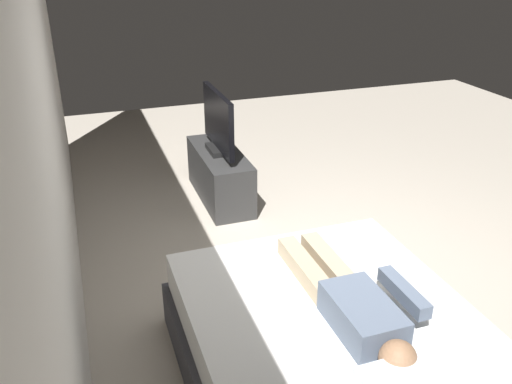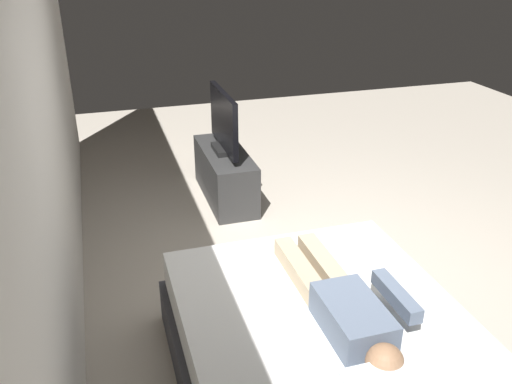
{
  "view_description": "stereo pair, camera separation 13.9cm",
  "coord_description": "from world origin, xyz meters",
  "px_view_note": "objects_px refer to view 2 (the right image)",
  "views": [
    {
      "loc": [
        -3.1,
        1.71,
        2.38
      ],
      "look_at": [
        0.27,
        0.53,
        0.69
      ],
      "focal_mm": 37.77,
      "sensor_mm": 36.0,
      "label": 1
    },
    {
      "loc": [
        -3.14,
        1.57,
        2.38
      ],
      "look_at": [
        0.27,
        0.53,
        0.69
      ],
      "focal_mm": 37.77,
      "sensor_mm": 36.0,
      "label": 2
    }
  ],
  "objects_px": {
    "remote": "(396,286)",
    "tv_stand": "(225,175)",
    "bed": "(328,363)",
    "tv": "(224,123)",
    "person": "(344,304)"
  },
  "relations": [
    {
      "from": "remote",
      "to": "tv",
      "type": "bearing_deg",
      "value": 8.92
    },
    {
      "from": "person",
      "to": "remote",
      "type": "distance_m",
      "value": 0.44
    },
    {
      "from": "bed",
      "to": "tv_stand",
      "type": "distance_m",
      "value": 2.71
    },
    {
      "from": "person",
      "to": "tv",
      "type": "distance_m",
      "value": 2.68
    },
    {
      "from": "tv_stand",
      "to": "tv",
      "type": "relative_size",
      "value": 1.25
    },
    {
      "from": "person",
      "to": "tv",
      "type": "relative_size",
      "value": 1.43
    },
    {
      "from": "person",
      "to": "tv_stand",
      "type": "distance_m",
      "value": 2.7
    },
    {
      "from": "remote",
      "to": "tv_stand",
      "type": "distance_m",
      "value": 2.58
    },
    {
      "from": "bed",
      "to": "tv_stand",
      "type": "bearing_deg",
      "value": -1.96
    },
    {
      "from": "remote",
      "to": "tv_stand",
      "type": "bearing_deg",
      "value": 8.92
    },
    {
      "from": "bed",
      "to": "tv",
      "type": "relative_size",
      "value": 2.26
    },
    {
      "from": "remote",
      "to": "bed",
      "type": "bearing_deg",
      "value": 110.19
    },
    {
      "from": "remote",
      "to": "tv",
      "type": "height_order",
      "value": "tv"
    },
    {
      "from": "bed",
      "to": "person",
      "type": "relative_size",
      "value": 1.58
    },
    {
      "from": "tv",
      "to": "remote",
      "type": "bearing_deg",
      "value": -171.08
    }
  ]
}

